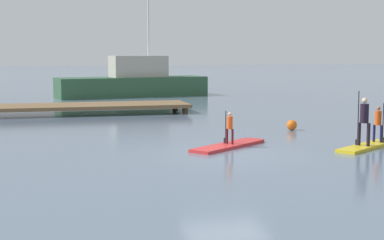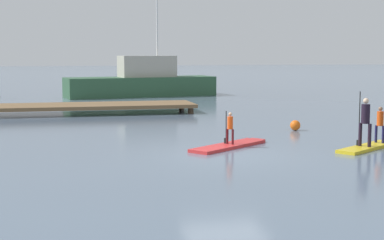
# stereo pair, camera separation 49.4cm
# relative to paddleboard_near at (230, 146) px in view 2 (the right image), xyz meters

# --- Properties ---
(ground_plane) EXTENTS (240.00, 240.00, 0.00)m
(ground_plane) POSITION_rel_paddleboard_near_xyz_m (-0.54, -1.38, -0.05)
(ground_plane) COLOR slate
(paddleboard_near) EXTENTS (3.07, 2.58, 0.10)m
(paddleboard_near) POSITION_rel_paddleboard_near_xyz_m (0.00, 0.00, 0.00)
(paddleboard_near) COLOR red
(paddleboard_near) RESTS_ON ground
(paddler_child_solo) EXTENTS (0.28, 0.32, 1.07)m
(paddler_child_solo) POSITION_rel_paddleboard_near_xyz_m (-0.00, 0.01, 0.63)
(paddler_child_solo) COLOR #4C1419
(paddler_child_solo) RESTS_ON paddleboard_near
(paddleboard_far) EXTENTS (2.89, 2.23, 0.10)m
(paddleboard_far) POSITION_rel_paddleboard_near_xyz_m (4.28, -1.23, 0.00)
(paddleboard_far) COLOR gold
(paddleboard_far) RESTS_ON ground
(paddler_adult) EXTENTS (0.38, 0.42, 1.74)m
(paddler_adult) POSITION_rel_paddleboard_near_xyz_m (4.03, -1.39, 0.93)
(paddler_adult) COLOR black
(paddler_adult) RESTS_ON paddleboard_far
(paddler_child_front) EXTENTS (0.30, 0.36, 1.31)m
(paddler_child_front) POSITION_rel_paddleboard_near_xyz_m (4.89, -0.82, 0.73)
(paddler_child_front) COLOR #19194C
(paddler_child_front) RESTS_ON paddleboard_far
(fishing_boat_white_large) EXTENTS (10.69, 4.41, 10.03)m
(fishing_boat_white_large) POSITION_rel_paddleboard_near_xyz_m (0.27, 22.90, 0.94)
(fishing_boat_white_large) COLOR #2D5638
(fishing_boat_white_large) RESTS_ON ground
(floating_dock) EXTENTS (12.47, 2.92, 0.47)m
(floating_dock) POSITION_rel_paddleboard_near_xyz_m (-4.89, 11.80, 0.33)
(floating_dock) COLOR brown
(floating_dock) RESTS_ON ground
(mooring_buoy_near) EXTENTS (0.41, 0.41, 0.41)m
(mooring_buoy_near) POSITION_rel_paddleboard_near_xyz_m (3.67, 3.43, 0.15)
(mooring_buoy_near) COLOR orange
(mooring_buoy_near) RESTS_ON ground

